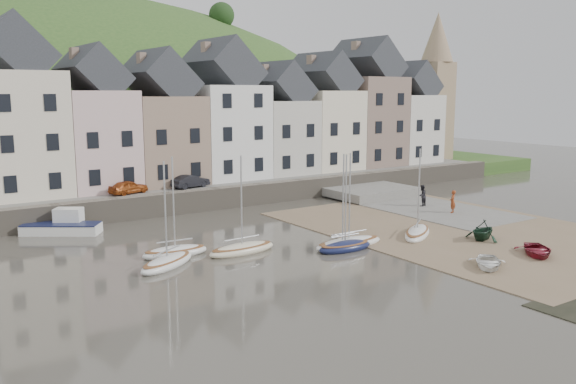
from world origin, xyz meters
TOP-DOWN VIEW (x-y plane):
  - ground at (0.00, 0.00)m, footprint 160.00×160.00m
  - quay_land at (0.00, 32.00)m, footprint 90.00×30.00m
  - quay_street at (0.00, 20.50)m, footprint 70.00×7.00m
  - seawall at (0.00, 17.00)m, footprint 70.00×1.20m
  - beach at (11.00, 0.00)m, footprint 18.00×26.00m
  - slipway at (15.00, 8.00)m, footprint 8.00×18.00m
  - hillside at (-5.00, 60.00)m, footprint 134.40×84.00m
  - townhouse_terrace at (1.76, 24.00)m, footprint 61.05×8.00m
  - church_spire at (34.55, 24.00)m, footprint 4.00×4.00m
  - sailboat_0 at (-10.22, 3.33)m, footprint 4.60×3.61m
  - sailboat_1 at (-8.91, 5.21)m, footprint 4.22×1.82m
  - sailboat_2 at (-5.19, 3.46)m, footprint 4.75×1.77m
  - sailboat_3 at (0.54, 0.63)m, footprint 3.91×1.84m
  - sailboat_4 at (1.26, 0.85)m, footprint 5.20×1.61m
  - sailboat_5 at (0.51, 0.33)m, footprint 3.93×1.66m
  - sailboat_6 at (7.04, 0.37)m, footprint 4.94×4.09m
  - motorboat_2 at (-13.07, 15.12)m, footprint 5.39×4.43m
  - rowboat_white at (4.67, -7.31)m, footprint 3.62×3.54m
  - rowboat_green at (9.68, -3.02)m, footprint 3.01×2.74m
  - rowboat_red at (9.28, -7.35)m, footprint 3.85×3.88m
  - person_red at (14.98, 4.07)m, footprint 0.81×0.71m
  - person_dark at (15.07, 7.51)m, footprint 1.05×0.91m
  - car_left at (-6.70, 19.50)m, footprint 3.58×2.28m
  - car_right at (-1.11, 19.50)m, footprint 3.65×1.91m

SIDE VIEW (x-z plane):
  - hillside at x=-5.00m, z-range -59.99..24.01m
  - ground at x=0.00m, z-range 0.00..0.00m
  - beach at x=11.00m, z-range 0.00..0.06m
  - slipway at x=15.00m, z-range 0.00..0.12m
  - sailboat_4 at x=1.26m, z-range -2.90..3.42m
  - sailboat_6 at x=7.04m, z-range -2.90..3.42m
  - sailboat_2 at x=-5.19m, z-range -2.90..3.42m
  - sailboat_0 at x=-10.22m, z-range -2.90..3.42m
  - sailboat_1 at x=-8.91m, z-range -2.89..3.43m
  - sailboat_5 at x=0.51m, z-range -2.89..3.43m
  - sailboat_3 at x=0.54m, z-range -2.89..3.43m
  - rowboat_white at x=4.67m, z-range 0.06..0.67m
  - rowboat_red at x=9.28m, z-range 0.06..0.72m
  - motorboat_2 at x=-13.07m, z-range -0.27..1.43m
  - rowboat_green at x=9.68m, z-range 0.06..1.44m
  - quay_land at x=0.00m, z-range 0.00..1.50m
  - seawall at x=0.00m, z-range 0.00..1.80m
  - person_dark at x=15.07m, z-range 0.12..1.96m
  - person_red at x=14.98m, z-range 0.12..1.99m
  - quay_street at x=0.00m, z-range 1.50..1.60m
  - car_left at x=-6.70m, z-range 1.60..2.73m
  - car_right at x=-1.11m, z-range 1.60..2.74m
  - townhouse_terrace at x=1.76m, z-range 0.36..14.29m
  - church_spire at x=34.55m, z-range 2.06..20.06m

